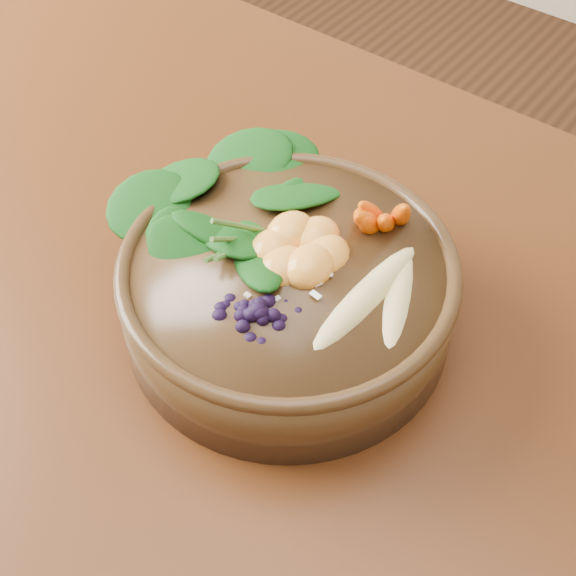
% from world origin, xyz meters
% --- Properties ---
extents(dining_table, '(1.60, 0.90, 0.75)m').
position_xyz_m(dining_table, '(0.00, 0.00, 0.66)').
color(dining_table, '#331C0C').
rests_on(dining_table, ground).
extents(stoneware_bowl, '(0.35, 0.35, 0.08)m').
position_xyz_m(stoneware_bowl, '(0.01, 0.02, 0.79)').
color(stoneware_bowl, '#4C321A').
rests_on(stoneware_bowl, dining_table).
extents(kale_heap, '(0.23, 0.21, 0.05)m').
position_xyz_m(kale_heap, '(-0.05, 0.07, 0.85)').
color(kale_heap, '#114F11').
rests_on(kale_heap, stoneware_bowl).
extents(carrot_cluster, '(0.07, 0.07, 0.08)m').
position_xyz_m(carrot_cluster, '(0.05, 0.11, 0.87)').
color(carrot_cluster, '#EC5400').
rests_on(carrot_cluster, stoneware_bowl).
extents(banana_halves, '(0.09, 0.17, 0.03)m').
position_xyz_m(banana_halves, '(0.10, 0.04, 0.85)').
color(banana_halves, '#E0CC84').
rests_on(banana_halves, stoneware_bowl).
extents(mandarin_cluster, '(0.10, 0.11, 0.03)m').
position_xyz_m(mandarin_cluster, '(0.01, 0.04, 0.85)').
color(mandarin_cluster, '#FB9E34').
rests_on(mandarin_cluster, stoneware_bowl).
extents(blueberry_pile, '(0.16, 0.13, 0.04)m').
position_xyz_m(blueberry_pile, '(0.03, -0.04, 0.85)').
color(blueberry_pile, black).
rests_on(blueberry_pile, stoneware_bowl).
extents(coconut_flakes, '(0.11, 0.09, 0.01)m').
position_xyz_m(coconut_flakes, '(0.02, -0.00, 0.84)').
color(coconut_flakes, white).
rests_on(coconut_flakes, stoneware_bowl).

